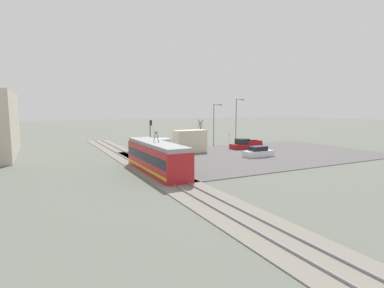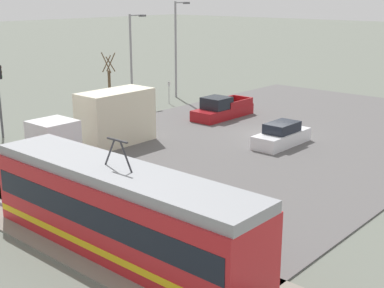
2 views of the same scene
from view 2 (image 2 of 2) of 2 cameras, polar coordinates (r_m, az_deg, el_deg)
The scene contains 12 objects.
ground_plane at distance 38.31m, azimuth 8.22°, elevation 0.85°, with size 320.00×320.00×0.00m, color #60665B.
road_surface at distance 38.30m, azimuth 8.22°, elevation 0.91°, with size 23.02×38.01×0.08m.
rail_bed at distance 25.53m, azimuth -15.56°, elevation -7.22°, with size 63.24×4.40×0.22m.
light_rail_tram at distance 20.91m, azimuth -7.69°, elevation -7.07°, with size 12.76×2.83×4.47m.
box_truck at distance 35.06m, azimuth -9.57°, elevation 2.29°, with size 2.41×8.66×3.55m.
pickup_truck at distance 43.15m, azimuth 3.19°, elevation 3.70°, with size 2.06×5.74×1.77m.
sedan_car_0 at distance 35.74m, azimuth 9.54°, elevation 0.88°, with size 1.78×4.66×1.52m.
traffic_light_pole at distance 39.18m, azimuth -19.84°, elevation 5.33°, with size 0.28×0.47×5.06m.
street_tree at distance 45.85m, azimuth -8.80°, elevation 6.22°, with size 1.19×0.98×5.03m.
street_lamp_near_crossing at distance 49.39m, azimuth -6.36°, elevation 9.71°, with size 0.36×1.95×7.98m.
street_lamp_mid_block at distance 51.73m, azimuth -1.61°, elevation 10.68°, with size 0.36×1.95×9.05m.
no_parking_sign at distance 49.01m, azimuth -2.47°, elevation 5.78°, with size 0.32×0.08×2.04m.
Camera 2 is at (-19.99, 31.18, 9.78)m, focal length 50.00 mm.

